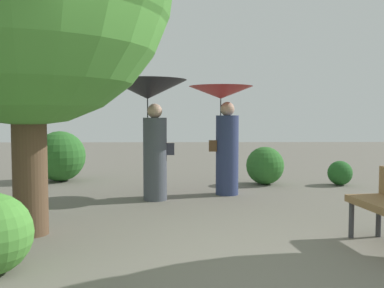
% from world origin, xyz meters
% --- Properties ---
extents(ground_plane, '(40.00, 40.00, 0.00)m').
position_xyz_m(ground_plane, '(0.00, 0.00, 0.00)').
color(ground_plane, '#6B665B').
extents(person_left, '(1.32, 1.32, 2.02)m').
position_xyz_m(person_left, '(-0.72, 3.35, 1.53)').
color(person_left, '#474C56').
rests_on(person_left, ground).
extents(person_right, '(1.14, 1.14, 1.95)m').
position_xyz_m(person_right, '(0.57, 3.85, 1.33)').
color(person_right, navy).
rests_on(person_right, ground).
extents(bush_path_left, '(0.50, 0.50, 0.50)m').
position_xyz_m(bush_path_left, '(3.07, 4.89, 0.25)').
color(bush_path_left, '#235B23').
rests_on(bush_path_left, ground).
extents(bush_behind_bench, '(1.10, 1.10, 1.10)m').
position_xyz_m(bush_behind_bench, '(-2.85, 5.57, 0.55)').
color(bush_behind_bench, '#2D6B28').
rests_on(bush_behind_bench, ground).
extents(bush_far_side, '(0.79, 0.79, 0.79)m').
position_xyz_m(bush_far_side, '(1.54, 5.02, 0.39)').
color(bush_far_side, '#2D6B28').
rests_on(bush_far_side, ground).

